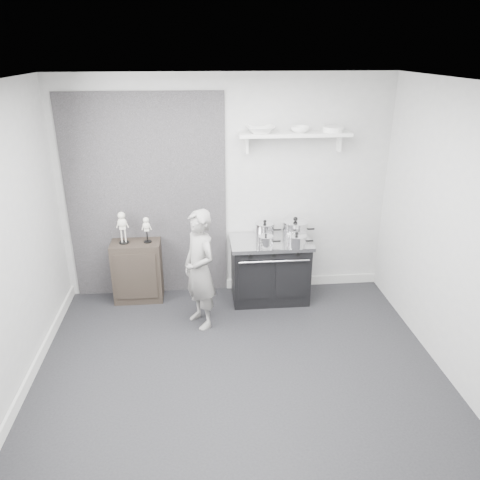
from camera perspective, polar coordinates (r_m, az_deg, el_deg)
The scene contains 15 objects.
ground at distance 4.73m, azimuth -0.12°, elevation -16.11°, with size 4.00×4.00×0.00m, color black.
room_shell at distance 4.06m, azimuth -1.58°, elevation 3.60°, with size 4.02×3.62×2.71m.
wall_shelf at distance 5.56m, azimuth 6.69°, elevation 12.59°, with size 1.30×0.26×0.24m.
stove at distance 5.82m, azimuth 3.67°, elevation -3.61°, with size 0.98×0.61×0.78m.
side_cabinet at distance 5.93m, azimuth -12.35°, elevation -3.71°, with size 0.59×0.34×0.77m, color black.
child at distance 5.16m, azimuth -4.92°, elevation -3.63°, with size 0.50×0.33×1.37m, color gray.
pot_back_left at distance 5.75m, azimuth 3.04°, elevation 1.27°, with size 0.33×0.24×0.21m.
pot_back_right at distance 5.76m, azimuth 6.73°, elevation 1.35°, with size 0.40×0.31×0.26m.
pot_front_right at distance 5.49m, azimuth 6.90°, elevation -0.08°, with size 0.31×0.23×0.18m.
pot_front_center at distance 5.47m, azimuth 3.17°, elevation -0.13°, with size 0.26×0.18×0.16m.
skeleton_full at distance 5.71m, azimuth -14.15°, elevation 1.76°, with size 0.13×0.08×0.45m, color silver, non-canonical shape.
skeleton_torso at distance 5.69m, azimuth -11.32°, elevation 1.45°, with size 0.10×0.07×0.37m, color silver, non-canonical shape.
bowl_large at distance 5.47m, azimuth 2.51°, elevation 13.32°, with size 0.33×0.33×0.08m, color white.
bowl_small at distance 5.55m, azimuth 7.32°, elevation 13.24°, with size 0.22×0.22×0.07m, color white.
plate_stack at distance 5.65m, azimuth 11.26°, elevation 13.11°, with size 0.24×0.24×0.06m, color white.
Camera 1 is at (-0.33, -3.68, 2.95)m, focal length 35.00 mm.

